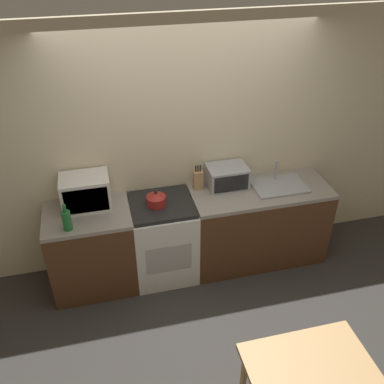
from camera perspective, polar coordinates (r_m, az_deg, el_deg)
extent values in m
plane|color=#33302D|center=(4.37, 2.34, -15.84)|extent=(16.00, 16.00, 0.00)
cube|color=beige|center=(4.35, -1.00, 5.92)|extent=(10.00, 0.06, 2.60)
cube|color=#4C2D19|center=(4.48, -13.14, -7.65)|extent=(0.82, 0.62, 0.86)
cube|color=gray|center=(4.20, -13.92, -3.02)|extent=(0.82, 0.62, 0.04)
cube|color=#4C2D19|center=(4.74, 8.68, -4.39)|extent=(1.45, 0.62, 0.86)
cube|color=gray|center=(4.48, 9.16, 0.15)|extent=(1.45, 0.62, 0.04)
cube|color=silver|center=(4.51, -3.86, -6.38)|extent=(0.64, 0.62, 0.86)
cube|color=black|center=(4.23, -4.08, -1.70)|extent=(0.61, 0.57, 0.04)
cube|color=black|center=(4.28, -3.11, -8.89)|extent=(0.46, 0.02, 0.32)
cylinder|color=maroon|center=(4.18, -4.80, -1.15)|extent=(0.19, 0.19, 0.09)
cone|color=maroon|center=(4.14, -4.85, -0.36)|extent=(0.18, 0.18, 0.04)
sphere|color=black|center=(4.12, -4.87, 0.01)|extent=(0.03, 0.03, 0.03)
cube|color=silver|center=(4.21, -13.99, 0.03)|extent=(0.46, 0.32, 0.33)
cube|color=black|center=(4.08, -13.92, -1.14)|extent=(0.41, 0.01, 0.26)
cylinder|color=#1E662D|center=(3.98, -16.35, -3.68)|extent=(0.08, 0.08, 0.19)
cylinder|color=#1E662D|center=(3.91, -16.65, -2.12)|extent=(0.03, 0.03, 0.07)
cube|color=tan|center=(4.38, 0.79, 1.63)|extent=(0.09, 0.08, 0.20)
cylinder|color=black|center=(4.30, 0.50, 3.13)|extent=(0.01, 0.01, 0.07)
cylinder|color=black|center=(4.31, 0.81, 3.17)|extent=(0.01, 0.01, 0.07)
cylinder|color=black|center=(4.31, 1.11, 3.20)|extent=(0.01, 0.01, 0.07)
cube|color=#999BA0|center=(4.42, 4.69, 2.05)|extent=(0.41, 0.29, 0.23)
cube|color=black|center=(4.31, 5.26, 1.11)|extent=(0.36, 0.01, 0.18)
cube|color=#999BA0|center=(4.54, 11.55, 0.80)|extent=(0.55, 0.37, 0.02)
cylinder|color=#999BA0|center=(4.58, 11.07, 2.92)|extent=(0.03, 0.03, 0.22)
cube|color=tan|center=(3.23, 15.89, -22.28)|extent=(0.87, 0.67, 0.04)
cylinder|color=tan|center=(3.55, 6.84, -23.74)|extent=(0.05, 0.05, 0.69)
cylinder|color=tan|center=(3.79, 18.32, -20.52)|extent=(0.05, 0.05, 0.69)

